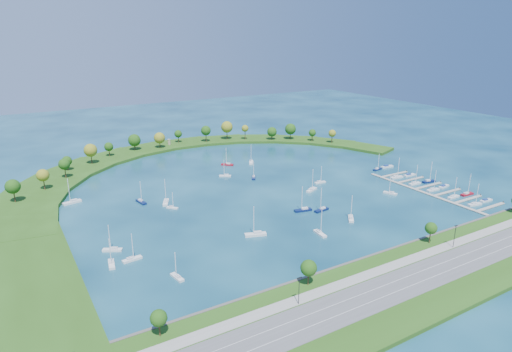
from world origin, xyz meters
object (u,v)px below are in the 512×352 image
moored_boat_14 (251,162)px  docked_boat_7 (429,181)px  moored_boat_10 (312,189)px  moored_boat_11 (320,182)px  moored_boat_12 (111,263)px  moored_boat_9 (141,201)px  moored_boat_1 (132,258)px  docked_boat_0 (475,204)px  dock_system (432,190)px  docked_boat_4 (433,189)px  moored_boat_3 (256,234)px  moored_boat_19 (320,233)px  docked_boat_10 (377,169)px  moored_boat_4 (177,276)px  docked_boat_8 (397,177)px  moored_boat_2 (303,209)px  docked_boat_9 (409,175)px  moored_boat_6 (390,193)px  moored_boat_0 (254,177)px  moored_boat_15 (322,209)px  docked_boat_5 (444,186)px  moored_boat_17 (172,207)px  docked_boat_11 (387,166)px  moored_boat_13 (227,164)px  docked_boat_6 (415,183)px  docked_boat_1 (486,200)px  moored_boat_7 (225,175)px  moored_boat_16 (166,202)px  docked_boat_3 (467,194)px  harbor_tower (169,142)px

moored_boat_14 → docked_boat_7: size_ratio=1.03×
moored_boat_10 → moored_boat_11: 15.58m
moored_boat_12 → moored_boat_9: bearing=163.3°
moored_boat_1 → docked_boat_0: bearing=-17.9°
dock_system → moored_boat_11: moored_boat_11 is taller
moored_boat_12 → docked_boat_4: docked_boat_4 is taller
moored_boat_3 → moored_boat_19: moored_boat_3 is taller
moored_boat_19 → docked_boat_10: bearing=127.1°
moored_boat_4 → docked_boat_8: bearing=-85.0°
moored_boat_2 → docked_boat_9: moored_boat_2 is taller
moored_boat_6 → moored_boat_2: bearing=62.6°
docked_boat_8 → moored_boat_0: bearing=155.7°
moored_boat_15 → docked_boat_5: moored_boat_15 is taller
moored_boat_0 → moored_boat_1: (-96.04, -66.33, 0.00)m
moored_boat_15 → moored_boat_17: moored_boat_15 is taller
moored_boat_1 → docked_boat_9: moored_boat_1 is taller
moored_boat_10 → moored_boat_19: (-32.79, -48.74, -0.04)m
moored_boat_17 → docked_boat_4: 149.35m
moored_boat_2 → moored_boat_14: bearing=-91.7°
moored_boat_3 → docked_boat_11: (131.66, 46.08, -0.30)m
moored_boat_13 → docked_boat_6: (78.85, -94.50, -0.00)m
moored_boat_9 → moored_boat_13: moored_boat_9 is taller
moored_boat_1 → moored_boat_4: moored_boat_1 is taller
moored_boat_4 → docked_boat_4: bearing=-94.3°
moored_boat_0 → moored_boat_6: (52.47, -64.57, -0.00)m
docked_boat_6 → docked_boat_1: bearing=-74.0°
moored_boat_10 → dock_system: bearing=-54.7°
moored_boat_12 → docked_boat_10: size_ratio=1.07×
moored_boat_7 → moored_boat_17: size_ratio=1.22×
moored_boat_0 → docked_boat_10: (80.37, -27.00, -0.01)m
moored_boat_0 → moored_boat_15: moored_boat_15 is taller
moored_boat_6 → docked_boat_6: docked_boat_6 is taller
moored_boat_16 → docked_boat_8: bearing=-78.0°
moored_boat_0 → moored_boat_3: moored_boat_3 is taller
moored_boat_3 → moored_boat_7: moored_boat_3 is taller
moored_boat_12 → docked_boat_8: docked_boat_8 is taller
moored_boat_6 → docked_boat_5: size_ratio=1.29×
docked_boat_3 → docked_boat_9: size_ratio=1.44×
moored_boat_3 → moored_boat_9: size_ratio=1.15×
moored_boat_7 → moored_boat_12: (-90.36, -78.42, 0.02)m
harbor_tower → moored_boat_6: 182.69m
moored_boat_2 → docked_boat_6: 83.50m
dock_system → docked_boat_4: bearing=-20.2°
moored_boat_11 → docked_boat_0: 85.66m
moored_boat_1 → moored_boat_14: 148.28m
docked_boat_7 → docked_boat_10: size_ratio=1.18×
harbor_tower → moored_boat_16: bearing=-111.1°
docked_boat_9 → docked_boat_10: docked_boat_10 is taller
moored_boat_1 → moored_boat_9: size_ratio=0.93×
moored_boat_6 → moored_boat_7: size_ratio=1.03×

